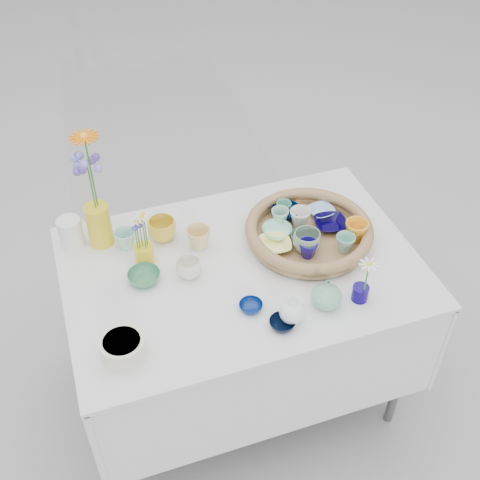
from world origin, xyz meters
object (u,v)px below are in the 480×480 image
object	(u,v)px
wicker_tray	(309,232)
bud_vase_seafoam	(327,294)
display_table	(241,389)
tall_vase_yellow	(99,225)

from	to	relation	value
wicker_tray	bud_vase_seafoam	world-z (taller)	bud_vase_seafoam
display_table	wicker_tray	bearing A→B (deg)	10.12
display_table	tall_vase_yellow	size ratio (longest dim) A/B	7.51
wicker_tray	bud_vase_seafoam	xyz separation A→B (m)	(-0.08, -0.32, 0.02)
tall_vase_yellow	bud_vase_seafoam	bearing A→B (deg)	-40.27
display_table	wicker_tray	xyz separation A→B (m)	(0.28, 0.05, 0.80)
display_table	bud_vase_seafoam	xyz separation A→B (m)	(0.20, -0.27, 0.82)
display_table	wicker_tray	world-z (taller)	wicker_tray
display_table	tall_vase_yellow	world-z (taller)	tall_vase_yellow
wicker_tray	bud_vase_seafoam	size ratio (longest dim) A/B	4.40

